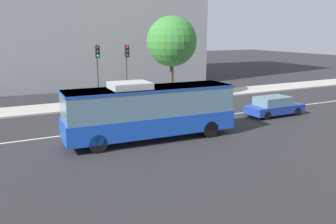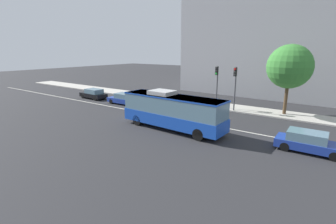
{
  "view_description": "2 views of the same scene",
  "coord_description": "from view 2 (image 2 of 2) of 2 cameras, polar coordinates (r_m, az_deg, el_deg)",
  "views": [
    {
      "loc": [
        -5.23,
        -21.38,
        6.2
      ],
      "look_at": [
        4.54,
        -2.23,
        1.32
      ],
      "focal_mm": 37.78,
      "sensor_mm": 36.0,
      "label": 1
    },
    {
      "loc": [
        14.95,
        -20.82,
        7.03
      ],
      "look_at": [
        2.24,
        -2.77,
        1.45
      ],
      "focal_mm": 26.18,
      "sensor_mm": 36.0,
      "label": 2
    }
  ],
  "objects": [
    {
      "name": "ground_plane",
      "position": [
        26.59,
        -0.51,
        -1.16
      ],
      "size": [
        160.0,
        160.0,
        0.0
      ],
      "primitive_type": "plane",
      "color": "#28282B"
    },
    {
      "name": "sidewalk_kerb",
      "position": [
        33.37,
        7.72,
        2.01
      ],
      "size": [
        80.0,
        3.67,
        0.14
      ],
      "primitive_type": "cube",
      "color": "#B2ADA3",
      "rests_on": "ground_plane"
    },
    {
      "name": "lane_centre_line",
      "position": [
        26.58,
        -0.51,
        -1.14
      ],
      "size": [
        76.0,
        0.16,
        0.01
      ],
      "primitive_type": "cube",
      "color": "silver",
      "rests_on": "ground_plane"
    },
    {
      "name": "transit_bus",
      "position": [
        22.07,
        1.02,
        0.49
      ],
      "size": [
        10.1,
        2.95,
        3.46
      ],
      "rotation": [
        0.0,
        0.0,
        -0.04
      ],
      "color": "#1947B7",
      "rests_on": "ground_plane"
    },
    {
      "name": "sedan_black",
      "position": [
        38.22,
        -16.95,
        4.07
      ],
      "size": [
        4.57,
        1.99,
        1.46
      ],
      "rotation": [
        0.0,
        0.0,
        3.1
      ],
      "color": "black",
      "rests_on": "ground_plane"
    },
    {
      "name": "sedan_blue",
      "position": [
        33.33,
        -10.22,
        3.05
      ],
      "size": [
        4.53,
        1.88,
        1.46
      ],
      "rotation": [
        0.0,
        0.0,
        3.16
      ],
      "color": "#1E3899",
      "rests_on": "ground_plane"
    },
    {
      "name": "sedan_blue_ahead",
      "position": [
        20.1,
        29.99,
        -6.09
      ],
      "size": [
        4.52,
        1.85,
        1.46
      ],
      "rotation": [
        0.0,
        0.0,
        0.01
      ],
      "color": "#1E3899",
      "rests_on": "ground_plane"
    },
    {
      "name": "traffic_light_near_corner",
      "position": [
        30.39,
        11.29,
        7.36
      ],
      "size": [
        0.33,
        0.62,
        5.2
      ],
      "rotation": [
        0.0,
        0.0,
        -1.55
      ],
      "color": "#47474C",
      "rests_on": "ground_plane"
    },
    {
      "name": "traffic_light_mid_block",
      "position": [
        29.23,
        15.36,
        6.87
      ],
      "size": [
        0.33,
        0.62,
        5.2
      ],
      "rotation": [
        0.0,
        0.0,
        -1.54
      ],
      "color": "#47474C",
      "rests_on": "ground_plane"
    },
    {
      "name": "street_tree_kerbside_left",
      "position": [
        29.57,
        26.46,
        9.43
      ],
      "size": [
        4.7,
        4.7,
        7.69
      ],
      "color": "#4C3823",
      "rests_on": "ground_plane"
    },
    {
      "name": "office_block_background",
      "position": [
        46.44,
        24.59,
        18.99
      ],
      "size": [
        28.33,
        17.95,
        23.8
      ],
      "rotation": [
        0.0,
        0.0,
        -0.05
      ],
      "color": "#939399",
      "rests_on": "ground_plane"
    }
  ]
}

